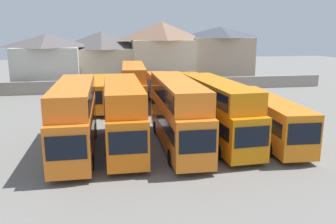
# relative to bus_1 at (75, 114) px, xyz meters

# --- Properties ---
(ground) EXTENTS (140.00, 140.00, 0.00)m
(ground) POSITION_rel_bus_1_xyz_m (7.23, 18.04, -2.79)
(ground) COLOR slate
(depot_boundary_wall) EXTENTS (56.00, 0.50, 1.80)m
(depot_boundary_wall) POSITION_rel_bus_1_xyz_m (7.23, 24.85, -1.89)
(depot_boundary_wall) COLOR gray
(depot_boundary_wall) RESTS_ON ground
(bus_1) EXTENTS (2.67, 11.39, 4.96)m
(bus_1) POSITION_rel_bus_1_xyz_m (0.00, 0.00, 0.00)
(bus_1) COLOR orange
(bus_1) RESTS_ON ground
(bus_2) EXTENTS (2.71, 11.23, 4.92)m
(bus_2) POSITION_rel_bus_1_xyz_m (3.43, 0.31, -0.02)
(bus_2) COLOR orange
(bus_2) RESTS_ON ground
(bus_3) EXTENTS (2.71, 12.02, 5.01)m
(bus_3) POSITION_rel_bus_1_xyz_m (7.40, 0.05, 0.03)
(bus_3) COLOR orange
(bus_3) RESTS_ON ground
(bus_4) EXTENTS (3.15, 11.74, 4.79)m
(bus_4) POSITION_rel_bus_1_xyz_m (10.66, 0.50, -0.09)
(bus_4) COLOR orange
(bus_4) RESTS_ON ground
(bus_5) EXTENTS (3.23, 12.16, 3.41)m
(bus_5) POSITION_rel_bus_1_xyz_m (14.71, 0.38, -0.84)
(bus_5) COLOR orange
(bus_5) RESTS_ON ground
(bus_6) EXTENTS (3.18, 10.45, 3.27)m
(bus_6) POSITION_rel_bus_1_xyz_m (1.05, 14.61, -0.92)
(bus_6) COLOR orange
(bus_6) RESTS_ON ground
(bus_7) EXTENTS (3.13, 11.90, 4.80)m
(bus_7) POSITION_rel_bus_1_xyz_m (5.36, 14.62, -0.08)
(bus_7) COLOR orange
(bus_7) RESTS_ON ground
(bus_8) EXTENTS (2.67, 10.75, 3.38)m
(bus_8) POSITION_rel_bus_1_xyz_m (8.79, 15.23, -0.86)
(bus_8) COLOR orange
(bus_8) RESTS_ON ground
(bus_9) EXTENTS (2.71, 10.53, 3.26)m
(bus_9) POSITION_rel_bus_1_xyz_m (12.78, 14.84, -0.92)
(bus_9) COLOR orange
(bus_9) RESTS_ON ground
(house_terrace_left) EXTENTS (9.84, 7.91, 8.14)m
(house_terrace_left) POSITION_rel_bus_1_xyz_m (-6.22, 30.49, 1.35)
(house_terrace_left) COLOR silver
(house_terrace_left) RESTS_ON ground
(house_terrace_centre) EXTENTS (10.17, 7.56, 8.49)m
(house_terrace_centre) POSITION_rel_bus_1_xyz_m (1.84, 32.27, 1.54)
(house_terrace_centre) COLOR beige
(house_terrace_centre) RESTS_ON ground
(house_terrace_right) EXTENTS (9.94, 7.57, 9.97)m
(house_terrace_right) POSITION_rel_bus_1_xyz_m (11.28, 30.77, 2.30)
(house_terrace_right) COLOR beige
(house_terrace_right) RESTS_ON ground
(house_terrace_far_right) EXTENTS (10.44, 7.05, 9.27)m
(house_terrace_far_right) POSITION_rel_bus_1_xyz_m (21.24, 31.68, 1.92)
(house_terrace_far_right) COLOR tan
(house_terrace_far_right) RESTS_ON ground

